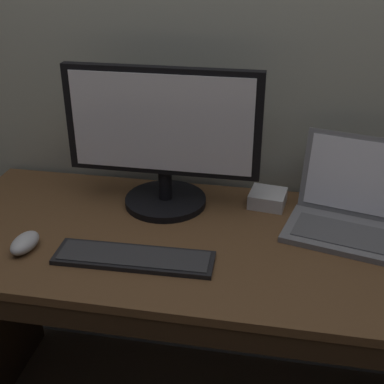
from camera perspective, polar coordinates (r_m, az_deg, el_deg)
desk at (r=1.55m, az=2.79°, el=-12.27°), size 1.61×0.66×0.77m
laptop_space_gray at (r=1.51m, az=17.11°, el=-2.61°), size 0.38×0.33×0.25m
external_monitor at (r=1.51m, az=-3.26°, el=5.92°), size 0.57×0.25×0.43m
wired_keyboard at (r=1.35m, az=-6.48°, el=-7.27°), size 0.42×0.12×0.02m
computer_mouse at (r=1.45m, az=-18.11°, el=-5.40°), size 0.07×0.11×0.04m
external_drive_box at (r=1.61m, az=8.42°, el=-0.70°), size 0.12×0.12×0.04m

